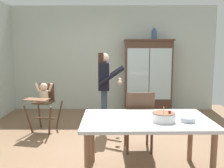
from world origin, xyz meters
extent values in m
plane|color=brown|center=(0.00, 0.00, 0.00)|extent=(6.24, 6.24, 0.00)
cube|color=beige|center=(0.00, 2.63, 1.35)|extent=(5.32, 0.06, 2.70)
cube|color=#4C3323|center=(0.90, 2.37, 0.90)|extent=(1.16, 0.42, 1.80)
cube|color=#4C3323|center=(0.90, 2.37, 1.82)|extent=(1.22, 0.48, 0.04)
cube|color=silver|center=(0.63, 2.15, 0.99)|extent=(0.53, 0.01, 1.26)
cube|color=silver|center=(1.18, 2.15, 0.99)|extent=(0.53, 0.01, 1.26)
cube|color=#4C3323|center=(0.90, 2.37, 0.99)|extent=(1.08, 0.36, 0.02)
cylinder|color=#3D567F|center=(1.04, 2.37, 1.95)|extent=(0.13, 0.13, 0.22)
cylinder|color=#3D567F|center=(1.04, 2.37, 2.08)|extent=(0.07, 0.07, 0.05)
cylinder|color=#4C3323|center=(-1.58, 0.65, 0.28)|extent=(0.15, 0.12, 0.56)
cylinder|color=#4C3323|center=(-1.15, 0.57, 0.28)|extent=(0.12, 0.16, 0.56)
cylinder|color=#4C3323|center=(-1.50, 1.08, 0.28)|extent=(0.12, 0.16, 0.56)
cylinder|color=#4C3323|center=(-1.07, 1.00, 0.28)|extent=(0.15, 0.12, 0.56)
cube|color=#4C3323|center=(-1.33, 0.82, 0.25)|extent=(0.42, 0.11, 0.02)
cube|color=#4C3323|center=(-1.33, 0.82, 0.57)|extent=(0.40, 0.40, 0.02)
cube|color=#4C3323|center=(-1.30, 0.97, 0.76)|extent=(0.31, 0.08, 0.34)
cube|color=brown|center=(-1.38, 0.56, 0.68)|extent=(0.48, 0.32, 0.02)
cylinder|color=beige|center=(-1.32, 0.84, 0.70)|extent=(0.17, 0.17, 0.22)
sphere|color=beige|center=(-1.32, 0.84, 0.87)|extent=(0.15, 0.15, 0.15)
cylinder|color=beige|center=(-1.46, 0.87, 0.86)|extent=(0.10, 0.06, 0.17)
cylinder|color=beige|center=(-1.19, 0.82, 0.86)|extent=(0.10, 0.06, 0.17)
cylinder|color=#33425B|center=(-0.15, 0.76, 0.41)|extent=(0.11, 0.11, 0.82)
cylinder|color=#33425B|center=(-0.15, 0.93, 0.41)|extent=(0.11, 0.11, 0.82)
cube|color=black|center=(-0.15, 0.84, 1.08)|extent=(0.21, 0.36, 0.52)
cube|color=white|center=(-0.04, 0.84, 1.08)|extent=(0.01, 0.06, 0.49)
sphere|color=beige|center=(-0.15, 0.84, 1.43)|extent=(0.19, 0.19, 0.19)
cube|color=#382319|center=(-0.20, 0.84, 1.31)|extent=(0.10, 0.20, 0.44)
cylinder|color=black|center=(-0.01, 0.64, 1.10)|extent=(0.49, 0.08, 0.37)
sphere|color=beige|center=(0.15, 0.64, 0.99)|extent=(0.08, 0.08, 0.08)
cylinder|color=black|center=(-0.01, 1.04, 1.10)|extent=(0.49, 0.08, 0.37)
sphere|color=beige|center=(0.15, 1.04, 0.99)|extent=(0.08, 0.08, 0.08)
cube|color=silver|center=(0.44, -0.89, 0.72)|extent=(1.60, 0.99, 0.04)
cylinder|color=brown|center=(-0.25, -1.29, 0.35)|extent=(0.07, 0.07, 0.70)
cylinder|color=brown|center=(1.15, -1.26, 0.35)|extent=(0.07, 0.07, 0.70)
cylinder|color=brown|center=(-0.27, -0.51, 0.35)|extent=(0.07, 0.07, 0.70)
cylinder|color=brown|center=(1.13, -0.48, 0.35)|extent=(0.07, 0.07, 0.70)
cylinder|color=white|center=(0.63, -1.00, 0.79)|extent=(0.28, 0.28, 0.10)
cylinder|color=brown|center=(0.63, -1.00, 0.84)|extent=(0.27, 0.27, 0.01)
cylinder|color=#F2E5CC|center=(0.63, -1.00, 0.88)|extent=(0.01, 0.01, 0.06)
cone|color=yellow|center=(0.63, -1.00, 0.92)|extent=(0.02, 0.02, 0.02)
sphere|color=red|center=(0.70, -1.03, 0.87)|extent=(0.04, 0.04, 0.04)
cylinder|color=#B2BCC6|center=(0.92, -1.01, 0.77)|extent=(0.18, 0.18, 0.05)
cylinder|color=#4C3323|center=(0.60, 0.11, 0.23)|extent=(0.04, 0.04, 0.45)
cylinder|color=#4C3323|center=(0.23, 0.09, 0.23)|extent=(0.04, 0.04, 0.45)
cylinder|color=#4C3323|center=(0.62, -0.26, 0.23)|extent=(0.04, 0.04, 0.45)
cylinder|color=#4C3323|center=(0.25, -0.28, 0.23)|extent=(0.04, 0.04, 0.45)
cube|color=#473D38|center=(0.42, -0.09, 0.47)|extent=(0.46, 0.46, 0.03)
cube|color=#4C3323|center=(0.43, -0.29, 0.72)|extent=(0.42, 0.06, 0.48)
cylinder|color=#4C3323|center=(0.62, -0.28, 0.72)|extent=(0.03, 0.03, 0.48)
cylinder|color=#4C3323|center=(0.24, -0.29, 0.72)|extent=(0.03, 0.03, 0.48)
camera|label=1|loc=(0.04, -3.87, 1.60)|focal=39.59mm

